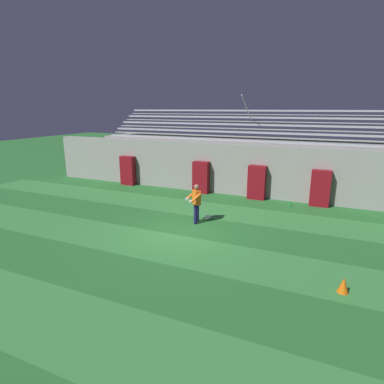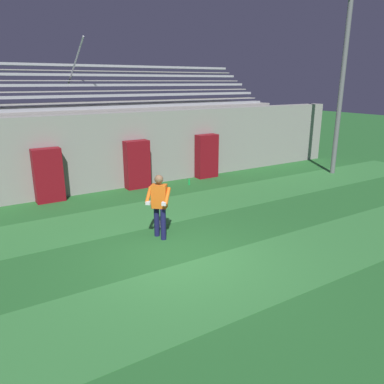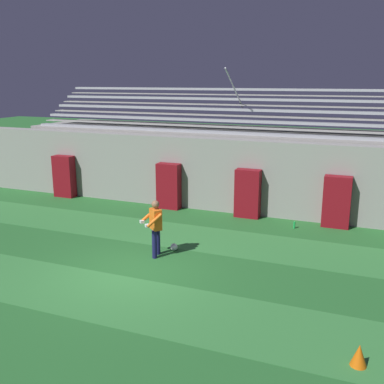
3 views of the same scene
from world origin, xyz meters
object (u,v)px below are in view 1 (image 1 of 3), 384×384
soccer_ball (208,217)px  water_bottle (290,204)px  padding_pillar_gate_left (201,177)px  padding_pillar_far_right (320,188)px  padding_pillar_far_left (128,171)px  padding_pillar_gate_right (257,182)px  goalkeeper (196,201)px  traffic_cone (343,285)px

soccer_ball → water_bottle: water_bottle is taller
padding_pillar_gate_left → padding_pillar_far_right: (6.33, 0.00, 0.00)m
padding_pillar_far_right → soccer_ball: bearing=-136.3°
padding_pillar_far_right → water_bottle: padding_pillar_far_right is taller
padding_pillar_far_left → soccer_ball: 8.16m
padding_pillar_gate_left → padding_pillar_gate_right: same height
padding_pillar_gate_left → goalkeeper: padding_pillar_gate_left is taller
padding_pillar_far_right → goalkeeper: 6.58m
goalkeeper → water_bottle: 5.27m
padding_pillar_gate_left → padding_pillar_gate_right: 3.19m
soccer_ball → traffic_cone: size_ratio=0.52×
padding_pillar_far_left → soccer_ball: bearing=-30.4°
padding_pillar_gate_right → soccer_ball: (-1.16, -4.11, -0.79)m
padding_pillar_gate_right → padding_pillar_gate_left: bearing=180.0°
padding_pillar_gate_right → padding_pillar_far_right: same height
padding_pillar_far_right → goalkeeper: bearing=-134.4°
padding_pillar_gate_right → padding_pillar_far_right: bearing=0.0°
padding_pillar_gate_right → water_bottle: padding_pillar_gate_right is taller
padding_pillar_far_left → traffic_cone: (12.33, -7.99, -0.69)m
padding_pillar_far_right → traffic_cone: size_ratio=4.28×
padding_pillar_gate_right → padding_pillar_far_left: same height
padding_pillar_gate_left → soccer_ball: 4.65m
traffic_cone → padding_pillar_gate_left: bearing=132.7°
goalkeeper → padding_pillar_gate_right: bearing=72.6°
padding_pillar_gate_left → padding_pillar_far_right: same height
padding_pillar_far_left → soccer_ball: (7.01, -4.11, -0.79)m
water_bottle → padding_pillar_gate_right: bearing=159.5°
padding_pillar_gate_left → traffic_cone: 10.88m
padding_pillar_gate_left → soccer_ball: bearing=-63.7°
padding_pillar_far_left → goalkeeper: padding_pillar_far_left is taller
padding_pillar_gate_right → soccer_ball: padding_pillar_gate_right is taller
goalkeeper → traffic_cone: bearing=-30.3°
goalkeeper → soccer_ball: (0.31, 0.59, -0.84)m
water_bottle → padding_pillar_far_left: bearing=176.0°
padding_pillar_gate_right → goalkeeper: size_ratio=1.08×
traffic_cone → padding_pillar_gate_right: bearing=117.6°
traffic_cone → padding_pillar_far_right: bearing=97.3°
goalkeeper → padding_pillar_gate_left: bearing=110.1°
padding_pillar_gate_left → traffic_cone: padding_pillar_gate_left is taller
padding_pillar_far_left → traffic_cone: 14.71m
padding_pillar_gate_left → padding_pillar_gate_right: bearing=0.0°
padding_pillar_gate_left → padding_pillar_far_right: 6.33m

